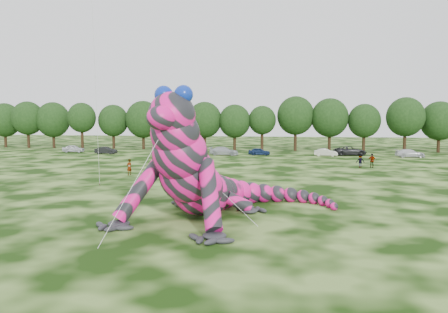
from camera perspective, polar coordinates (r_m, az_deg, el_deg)
ground at (r=28.26m, az=-5.27°, el=-8.19°), size 240.00×240.00×0.00m
inflatable_gecko at (r=29.17m, az=-2.47°, el=0.59°), size 18.10×19.94×8.38m
tree_0 at (r=105.55m, az=-26.71°, el=3.67°), size 6.91×6.22×9.51m
tree_1 at (r=101.07m, az=-24.23°, el=3.81°), size 6.74×6.07×9.81m
tree_2 at (r=98.88m, az=-21.41°, el=3.84°), size 7.04×6.34×9.64m
tree_3 at (r=93.90m, az=-18.07°, el=3.83°), size 5.81×5.23×9.44m
tree_4 at (r=92.82m, az=-14.25°, el=3.79°), size 6.22×5.60×9.06m
tree_5 at (r=90.20m, az=-10.50°, el=4.07°), size 7.16×6.44×9.80m
tree_6 at (r=86.83m, az=-7.41°, el=3.97°), size 6.52×5.86×9.49m
tree_7 at (r=85.16m, az=-2.54°, el=3.98°), size 6.68×6.01×9.48m
tree_8 at (r=84.38m, az=1.40°, el=3.79°), size 6.14×5.53×8.94m
tree_9 at (r=84.22m, az=5.00°, el=3.68°), size 5.27×4.74×8.68m
tree_10 at (r=85.24m, az=9.33°, el=4.26°), size 7.09×6.38×10.50m
tree_11 at (r=85.15m, az=13.64°, el=4.04°), size 7.01×6.31×10.07m
tree_12 at (r=85.45m, az=17.83°, el=3.57°), size 5.99×5.39×8.97m
tree_13 at (r=86.23m, az=22.59°, el=3.82°), size 6.83×6.15×10.13m
tree_14 at (r=89.47m, az=26.29°, el=3.48°), size 6.82×6.14×9.40m
car_0 at (r=85.54m, az=-19.05°, el=0.98°), size 4.11×1.94×1.36m
car_1 at (r=79.80m, az=-15.16°, el=0.77°), size 3.91×1.49×1.27m
car_2 at (r=79.12m, az=-7.65°, el=0.87°), size 4.82×2.71×1.27m
car_3 at (r=74.50m, az=-0.01°, el=0.72°), size 5.03×2.16×1.44m
car_4 at (r=74.91m, az=4.62°, el=0.66°), size 3.79×1.63×1.27m
car_5 at (r=74.72m, az=13.15°, el=0.53°), size 3.90×1.47×1.27m
car_6 at (r=77.41m, az=16.17°, el=0.71°), size 5.82×3.47×1.52m
car_7 at (r=76.74m, az=23.13°, el=0.39°), size 4.63×2.00×1.33m
spectator_3 at (r=59.42m, az=18.74°, el=-0.51°), size 1.16×0.81×1.82m
spectator_1 at (r=51.09m, az=-3.77°, el=-1.12°), size 1.13×1.12×1.85m
spectator_2 at (r=58.89m, az=17.37°, el=-0.55°), size 1.21×0.79×1.77m
spectator_0 at (r=50.17m, az=-12.28°, el=-1.37°), size 0.69×0.78×1.80m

